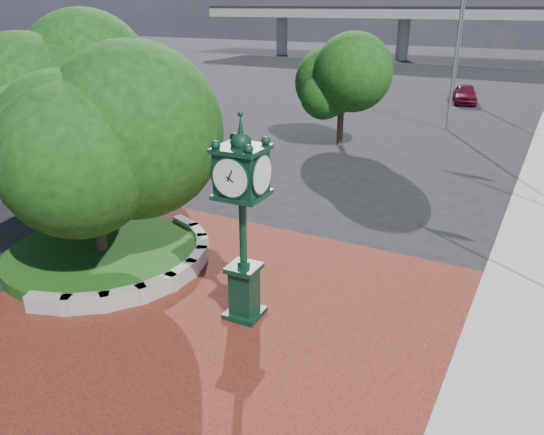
{
  "coord_description": "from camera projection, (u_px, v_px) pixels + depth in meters",
  "views": [
    {
      "loc": [
        7.2,
        -10.94,
        7.73
      ],
      "look_at": [
        0.43,
        1.5,
        2.01
      ],
      "focal_mm": 35.0,
      "sensor_mm": 36.0,
      "label": 1
    }
  ],
  "objects": [
    {
      "name": "planter_wall",
      "position": [
        158.0,
        268.0,
        16.1
      ],
      "size": [
        2.96,
        6.77,
        0.54
      ],
      "color": "#9E9B93",
      "rests_on": "ground"
    },
    {
      "name": "tree_northwest",
      "position": [
        42.0,
        92.0,
        23.29
      ],
      "size": [
        5.6,
        5.6,
        6.93
      ],
      "color": "#38281C",
      "rests_on": "ground"
    },
    {
      "name": "overpass",
      "position": [
        516.0,
        14.0,
        69.67
      ],
      "size": [
        90.0,
        12.0,
        7.5
      ],
      "color": "#9E9B93",
      "rests_on": "ground"
    },
    {
      "name": "ground",
      "position": [
        234.0,
        298.0,
        15.0
      ],
      "size": [
        200.0,
        200.0,
        0.0
      ],
      "primitive_type": "plane",
      "color": "black",
      "rests_on": "ground"
    },
    {
      "name": "parked_car",
      "position": [
        465.0,
        94.0,
        44.3
      ],
      "size": [
        2.76,
        4.77,
        1.53
      ],
      "primitive_type": "imported",
      "rotation": [
        0.0,
        0.0,
        0.23
      ],
      "color": "#5A0C1E",
      "rests_on": "ground"
    },
    {
      "name": "post_clock",
      "position": [
        243.0,
        213.0,
        13.02
      ],
      "size": [
        1.17,
        1.17,
        5.37
      ],
      "color": "black",
      "rests_on": "ground"
    },
    {
      "name": "grass_bed",
      "position": [
        103.0,
        255.0,
        17.14
      ],
      "size": [
        6.1,
        6.1,
        0.4
      ],
      "primitive_type": "cylinder",
      "color": "#1D3F12",
      "rests_on": "ground"
    },
    {
      "name": "tree_street",
      "position": [
        342.0,
        89.0,
        30.22
      ],
      "size": [
        4.4,
        4.4,
        5.45
      ],
      "color": "#38281C",
      "rests_on": "ground"
    },
    {
      "name": "street_lamp_near",
      "position": [
        460.0,
        46.0,
        33.09
      ],
      "size": [
        2.01,
        0.55,
        9.0
      ],
      "color": "slate",
      "rests_on": "ground"
    },
    {
      "name": "plaza",
      "position": [
        213.0,
        314.0,
        14.17
      ],
      "size": [
        12.0,
        12.0,
        0.04
      ],
      "primitive_type": "cube",
      "color": "maroon",
      "rests_on": "ground"
    },
    {
      "name": "street_lamp_far",
      "position": [
        463.0,
        36.0,
        46.24
      ],
      "size": [
        1.97,
        0.49,
        8.8
      ],
      "color": "slate",
      "rests_on": "ground"
    },
    {
      "name": "tree_planter",
      "position": [
        89.0,
        149.0,
        15.82
      ],
      "size": [
        5.2,
        5.2,
        6.33
      ],
      "color": "#38281C",
      "rests_on": "ground"
    }
  ]
}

